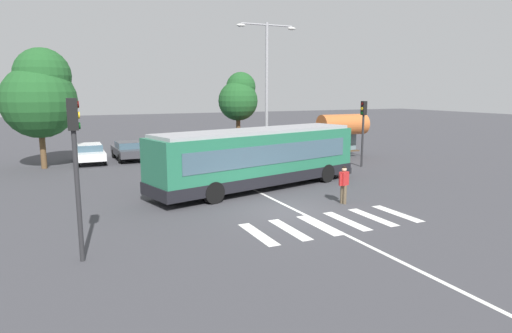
{
  "coord_description": "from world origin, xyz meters",
  "views": [
    {
      "loc": [
        -8.6,
        -15.72,
        4.99
      ],
      "look_at": [
        0.3,
        3.65,
        1.3
      ],
      "focal_mm": 30.84,
      "sensor_mm": 36.0,
      "label": 1
    }
  ],
  "objects": [
    {
      "name": "ground_plane",
      "position": [
        0.0,
        0.0,
        0.0
      ],
      "size": [
        160.0,
        160.0,
        0.0
      ],
      "primitive_type": "plane",
      "color": "#3D3D42"
    },
    {
      "name": "city_transit_bus",
      "position": [
        0.76,
        4.42,
        1.59
      ],
      "size": [
        12.08,
        5.37,
        3.06
      ],
      "color": "black",
      "rests_on": "ground_plane"
    },
    {
      "name": "pedestrian_crossing_street",
      "position": [
        2.91,
        -0.01,
        0.97
      ],
      "size": [
        0.56,
        0.37,
        1.72
      ],
      "color": "brown",
      "rests_on": "ground_plane"
    },
    {
      "name": "parked_car_white",
      "position": [
        -6.49,
        16.65,
        0.77
      ],
      "size": [
        1.91,
        4.52,
        1.35
      ],
      "color": "black",
      "rests_on": "ground_plane"
    },
    {
      "name": "parked_car_charcoal",
      "position": [
        -3.83,
        16.94,
        0.77
      ],
      "size": [
        1.97,
        4.55,
        1.35
      ],
      "color": "black",
      "rests_on": "ground_plane"
    },
    {
      "name": "parked_car_silver",
      "position": [
        -1.26,
        16.76,
        0.77
      ],
      "size": [
        2.0,
        4.56,
        1.35
      ],
      "color": "black",
      "rests_on": "ground_plane"
    },
    {
      "name": "parked_car_blue",
      "position": [
        1.5,
        16.68,
        0.77
      ],
      "size": [
        2.03,
        4.58,
        1.35
      ],
      "color": "black",
      "rests_on": "ground_plane"
    },
    {
      "name": "parked_car_black",
      "position": [
        4.29,
        16.56,
        0.77
      ],
      "size": [
        2.06,
        4.59,
        1.35
      ],
      "color": "black",
      "rests_on": "ground_plane"
    },
    {
      "name": "parked_car_red",
      "position": [
        6.91,
        17.18,
        0.77
      ],
      "size": [
        2.04,
        4.59,
        1.35
      ],
      "color": "black",
      "rests_on": "ground_plane"
    },
    {
      "name": "traffic_light_near_corner",
      "position": [
        -8.11,
        -2.32,
        3.21
      ],
      "size": [
        0.33,
        0.32,
        4.79
      ],
      "color": "#28282B",
      "rests_on": "ground_plane"
    },
    {
      "name": "traffic_light_far_corner",
      "position": [
        9.78,
        7.49,
        2.92
      ],
      "size": [
        0.33,
        0.32,
        4.31
      ],
      "color": "#28282B",
      "rests_on": "ground_plane"
    },
    {
      "name": "bus_stop_shelter",
      "position": [
        11.04,
        11.46,
        2.42
      ],
      "size": [
        3.87,
        1.54,
        3.25
      ],
      "color": "#28282B",
      "rests_on": "ground_plane"
    },
    {
      "name": "twin_arm_street_lamp",
      "position": [
        4.22,
        10.52,
        5.67
      ],
      "size": [
        4.21,
        0.32,
        9.28
      ],
      "color": "#939399",
      "rests_on": "ground_plane"
    },
    {
      "name": "background_tree_left",
      "position": [
        -9.28,
        15.6,
        4.78
      ],
      "size": [
        4.64,
        4.64,
        7.67
      ],
      "color": "brown",
      "rests_on": "ground_plane"
    },
    {
      "name": "background_tree_right",
      "position": [
        5.53,
        18.44,
        4.46
      ],
      "size": [
        3.27,
        3.27,
        6.52
      ],
      "color": "brown",
      "rests_on": "ground_plane"
    },
    {
      "name": "crosswalk_painted_stripes",
      "position": [
        0.81,
        -2.27,
        0.0
      ],
      "size": [
        6.76,
        2.66,
        0.01
      ],
      "color": "silver",
      "rests_on": "ground_plane"
    },
    {
      "name": "lane_center_line",
      "position": [
        0.43,
        2.0,
        0.0
      ],
      "size": [
        0.16,
        24.0,
        0.01
      ],
      "primitive_type": "cube",
      "color": "silver",
      "rests_on": "ground_plane"
    }
  ]
}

